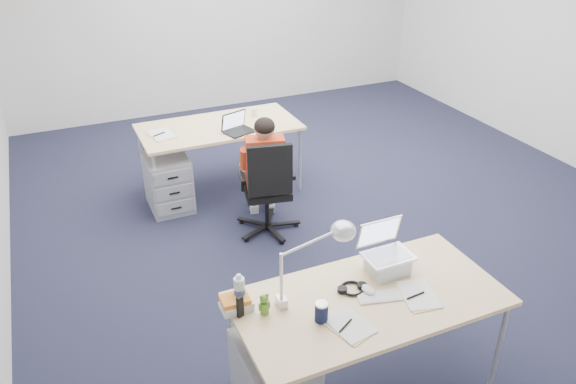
{
  "coord_description": "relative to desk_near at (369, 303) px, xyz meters",
  "views": [
    {
      "loc": [
        -2.41,
        -4.16,
        2.85
      ],
      "look_at": [
        -0.92,
        -0.79,
        0.85
      ],
      "focal_mm": 35.0,
      "sensor_mm": 36.0,
      "label": 1
    }
  ],
  "objects": [
    {
      "name": "silver_laptop",
      "position": [
        0.23,
        0.17,
        0.21
      ],
      "size": [
        0.3,
        0.24,
        0.32
      ],
      "primitive_type": null,
      "rotation": [
        0.0,
        0.0,
        0.01
      ],
      "color": "silver",
      "rests_on": "desk_near"
    },
    {
      "name": "sunglasses",
      "position": [
        0.35,
        0.24,
        0.06
      ],
      "size": [
        0.12,
        0.07,
        0.03
      ],
      "primitive_type": null,
      "rotation": [
        0.0,
        0.0,
        0.2
      ],
      "color": "black",
      "rests_on": "desk_near"
    },
    {
      "name": "headphones",
      "position": [
        -0.06,
        0.1,
        0.06
      ],
      "size": [
        0.2,
        0.17,
        0.03
      ],
      "primitive_type": null,
      "rotation": [
        0.0,
        0.0,
        -0.12
      ],
      "color": "black",
      "rests_on": "desk_near"
    },
    {
      "name": "dark_laptop",
      "position": [
        0.16,
        2.7,
        0.15
      ],
      "size": [
        0.35,
        0.35,
        0.21
      ],
      "primitive_type": null,
      "rotation": [
        0.0,
        0.0,
        0.32
      ],
      "color": "black",
      "rests_on": "desk_far"
    },
    {
      "name": "drawer_pedestal_near",
      "position": [
        -0.6,
        0.02,
        -0.41
      ],
      "size": [
        0.4,
        0.5,
        0.55
      ],
      "primitive_type": "cube",
      "color": "#A4A7A9",
      "rests_on": "ground"
    },
    {
      "name": "bear_figurine",
      "position": [
        -0.62,
        0.12,
        0.11
      ],
      "size": [
        0.08,
        0.06,
        0.13
      ],
      "primitive_type": null,
      "rotation": [
        0.0,
        0.0,
        0.13
      ],
      "color": "#38761F",
      "rests_on": "desk_near"
    },
    {
      "name": "room",
      "position": [
        0.92,
        1.97,
        1.03
      ],
      "size": [
        6.02,
        7.02,
        2.8
      ],
      "color": "silver",
      "rests_on": "ground"
    },
    {
      "name": "office_chair",
      "position": [
        0.15,
        1.98,
        -0.41
      ],
      "size": [
        0.71,
        0.71,
        0.95
      ],
      "rotation": [
        0.0,
        0.0,
        -0.21
      ],
      "color": "black",
      "rests_on": "ground"
    },
    {
      "name": "far_cup",
      "position": [
        0.45,
        3.06,
        0.09
      ],
      "size": [
        0.06,
        0.06,
        0.09
      ],
      "primitive_type": "cylinder",
      "rotation": [
        0.0,
        0.0,
        -0.07
      ],
      "color": "white",
      "rests_on": "desk_far"
    },
    {
      "name": "computer_mouse",
      "position": [
        0.02,
        0.04,
        0.07
      ],
      "size": [
        0.08,
        0.11,
        0.04
      ],
      "primitive_type": "ellipsoid",
      "rotation": [
        0.0,
        0.0,
        0.11
      ],
      "color": "white",
      "rests_on": "desk_near"
    },
    {
      "name": "book_stack",
      "position": [
        -0.75,
        0.22,
        0.09
      ],
      "size": [
        0.21,
        0.19,
        0.08
      ],
      "primitive_type": "cube",
      "rotation": [
        0.0,
        0.0,
        0.42
      ],
      "color": "silver",
      "rests_on": "desk_near"
    },
    {
      "name": "desk_lamp",
      "position": [
        -0.36,
        0.14,
        0.29
      ],
      "size": [
        0.45,
        0.23,
        0.49
      ],
      "primitive_type": null,
      "rotation": [
        0.0,
        0.0,
        0.19
      ],
      "color": "silver",
      "rests_on": "desk_near"
    },
    {
      "name": "far_papers",
      "position": [
        -0.57,
        2.94,
        0.05
      ],
      "size": [
        0.25,
        0.32,
        0.01
      ],
      "primitive_type": "cube",
      "rotation": [
        0.0,
        0.0,
        0.16
      ],
      "color": "white",
      "rests_on": "desk_far"
    },
    {
      "name": "floor",
      "position": [
        0.92,
        1.97,
        -0.68
      ],
      "size": [
        7.0,
        7.0,
        0.0
      ],
      "primitive_type": "plane",
      "color": "black",
      "rests_on": "ground"
    },
    {
      "name": "water_bottle",
      "position": [
        -0.72,
        0.25,
        0.15
      ],
      "size": [
        0.07,
        0.07,
        0.21
      ],
      "primitive_type": "cylinder",
      "rotation": [
        0.0,
        0.0,
        0.05
      ],
      "color": "silver",
      "rests_on": "desk_near"
    },
    {
      "name": "desk_near",
      "position": [
        0.0,
        0.0,
        0.0
      ],
      "size": [
        1.6,
        0.8,
        0.73
      ],
      "color": "#DDB87F",
      "rests_on": "ground"
    },
    {
      "name": "drawer_pedestal_far",
      "position": [
        -0.58,
        2.81,
        -0.41
      ],
      "size": [
        0.4,
        0.5,
        0.55
      ],
      "primitive_type": "cube",
      "color": "#A4A7A9",
      "rests_on": "ground"
    },
    {
      "name": "papers_left",
      "position": [
        -0.24,
        -0.17,
        0.05
      ],
      "size": [
        0.24,
        0.3,
        0.01
      ],
      "primitive_type": "cube",
      "rotation": [
        0.0,
        0.0,
        0.23
      ],
      "color": "#E5C484",
      "rests_on": "desk_near"
    },
    {
      "name": "papers_right",
      "position": [
        0.26,
        -0.11,
        0.05
      ],
      "size": [
        0.24,
        0.31,
        0.01
      ],
      "primitive_type": "cube",
      "rotation": [
        0.0,
        0.0,
        -0.21
      ],
      "color": "#E5C484",
      "rests_on": "desk_near"
    },
    {
      "name": "cordless_phone",
      "position": [
        -0.75,
        0.15,
        0.12
      ],
      "size": [
        0.04,
        0.04,
        0.14
      ],
      "primitive_type": "cube",
      "rotation": [
        0.0,
        0.0,
        0.42
      ],
      "color": "black",
      "rests_on": "desk_near"
    },
    {
      "name": "can_koozie",
      "position": [
        -0.35,
        -0.07,
        0.11
      ],
      "size": [
        0.08,
        0.08,
        0.12
      ],
      "primitive_type": "cylinder",
      "rotation": [
        0.0,
        0.0,
        -0.04
      ],
      "color": "#121938",
      "rests_on": "desk_near"
    },
    {
      "name": "seated_person",
      "position": [
        0.18,
        2.14,
        -0.12
      ],
      "size": [
        0.43,
        0.65,
        1.11
      ],
      "rotation": [
        0.0,
        0.0,
        -0.26
      ],
      "color": "#BE3A1B",
      "rests_on": "ground"
    },
    {
      "name": "wireless_keyboard",
      "position": [
        0.05,
        -0.03,
        0.05
      ],
      "size": [
        0.28,
        0.17,
        0.01
      ],
      "primitive_type": "cube",
      "rotation": [
        0.0,
        0.0,
        -0.25
      ],
      "color": "white",
      "rests_on": "desk_near"
    },
    {
      "name": "desk_far",
      "position": [
        0.02,
        2.96,
        0.0
      ],
      "size": [
        1.6,
        0.8,
        0.73
      ],
      "color": "#DDB87F",
      "rests_on": "ground"
    }
  ]
}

